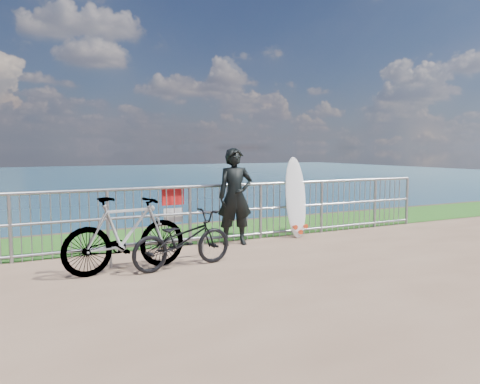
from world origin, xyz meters
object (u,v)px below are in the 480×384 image
surfer (235,197)px  bicycle_near (183,240)px  surfboard (296,200)px  bicycle_far (126,234)px

surfer → bicycle_near: surfer is taller
surfboard → bicycle_near: surfboard is taller
surfboard → bicycle_far: size_ratio=0.88×
surfer → surfboard: size_ratio=1.10×
bicycle_near → bicycle_far: size_ratio=0.88×
surfboard → bicycle_near: size_ratio=1.00×
surfer → bicycle_far: 2.53m
surfboard → bicycle_near: (-2.91, -1.31, -0.33)m
bicycle_far → surfboard: bearing=-79.7°
surfer → surfboard: (1.44, 0.13, -0.15)m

